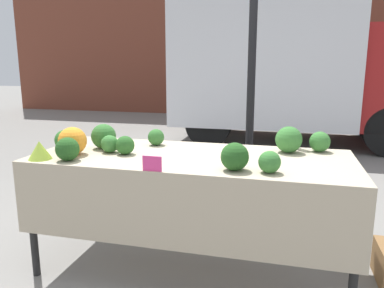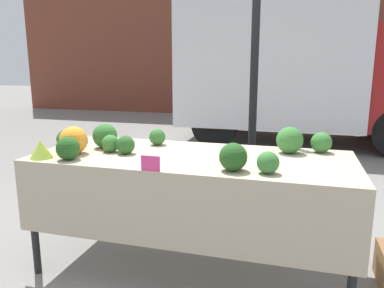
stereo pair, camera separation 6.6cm
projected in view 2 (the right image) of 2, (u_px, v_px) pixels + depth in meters
name	position (u px, v px, depth m)	size (l,w,h in m)	color
ground_plane	(192.00, 265.00, 2.73)	(40.00, 40.00, 0.00)	gray
tent_pole	(254.00, 83.00, 3.23)	(0.07, 0.07, 2.57)	black
parked_truck	(295.00, 64.00, 6.88)	(4.36, 2.14, 2.73)	silver
market_table	(189.00, 171.00, 2.52)	(2.16, 0.89, 0.83)	tan
orange_cauliflower	(74.00, 140.00, 2.59)	(0.19, 0.19, 0.19)	orange
romanesco_head	(41.00, 149.00, 2.48)	(0.15, 0.15, 0.12)	#93B238
broccoli_head_0	(290.00, 140.00, 2.61)	(0.19, 0.19, 0.19)	#387533
broccoli_head_1	(233.00, 157.00, 2.18)	(0.17, 0.17, 0.17)	#23511E
broccoli_head_2	(67.00, 139.00, 2.73)	(0.15, 0.15, 0.15)	#2D6628
broccoli_head_3	(68.00, 148.00, 2.43)	(0.15, 0.15, 0.15)	#23511E
broccoli_head_4	(268.00, 162.00, 2.12)	(0.13, 0.13, 0.13)	#387533
broccoli_head_5	(321.00, 142.00, 2.63)	(0.15, 0.15, 0.15)	#387533
broccoli_head_6	(110.00, 143.00, 2.65)	(0.12, 0.12, 0.12)	#387533
broccoli_head_7	(157.00, 137.00, 2.88)	(0.13, 0.13, 0.13)	#336B2D
broccoli_head_8	(105.00, 136.00, 2.78)	(0.18, 0.18, 0.18)	#336B2D
broccoli_head_9	(126.00, 145.00, 2.59)	(0.13, 0.13, 0.13)	#285B23
price_sign	(150.00, 163.00, 2.18)	(0.12, 0.01, 0.09)	#E53D84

